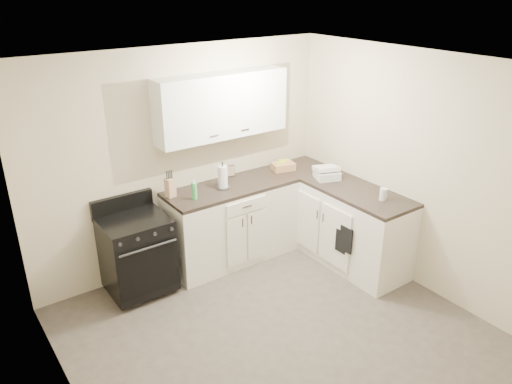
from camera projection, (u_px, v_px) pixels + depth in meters
floor at (281, 337)px, 4.70m from camera, size 3.60×3.60×0.00m
ceiling at (288, 69)px, 3.71m from camera, size 3.60×3.60×0.00m
wall_back at (184, 160)px, 5.55m from camera, size 3.60×0.00×3.60m
wall_right at (420, 174)px, 5.17m from camera, size 0.00×3.60×3.60m
wall_left at (68, 290)px, 3.25m from camera, size 0.00×3.60×3.60m
wall_front at (479, 333)px, 2.86m from camera, size 3.60×0.00×3.60m
base_cabinets_back at (232, 224)px, 5.87m from camera, size 1.55×0.60×0.90m
base_cabinets_right at (337, 220)px, 5.96m from camera, size 0.60×1.90×0.90m
countertop_back at (231, 187)px, 5.69m from camera, size 1.55×0.60×0.04m
countertop_right at (339, 184)px, 5.77m from camera, size 0.60×1.90×0.04m
upper_cabinets at (222, 105)px, 5.43m from camera, size 1.55×0.30×0.70m
stove at (138, 254)px, 5.22m from camera, size 0.67×0.57×0.81m
knife_block at (170, 188)px, 5.36m from camera, size 0.11×0.10×0.21m
paper_towel at (223, 177)px, 5.57m from camera, size 0.13×0.13×0.26m
soap_bottle at (194, 191)px, 5.31m from camera, size 0.07×0.07×0.18m
picture_frame at (231, 171)px, 5.93m from camera, size 0.11×0.05×0.13m
wicker_basket at (283, 166)px, 6.13m from camera, size 0.31×0.24×0.09m
countertop_grill at (327, 175)px, 5.87m from camera, size 0.34×0.32×0.10m
glass_jar at (383, 194)px, 5.29m from camera, size 0.10×0.10×0.13m
oven_mitt_near at (346, 240)px, 5.41m from camera, size 0.02×0.17×0.29m
oven_mitt_far at (341, 241)px, 5.49m from camera, size 0.02×0.15×0.26m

